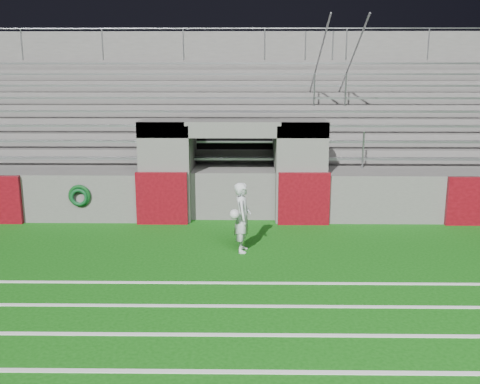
{
  "coord_description": "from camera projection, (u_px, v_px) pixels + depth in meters",
  "views": [
    {
      "loc": [
        0.36,
        -10.22,
        3.77
      ],
      "look_at": [
        0.2,
        1.8,
        1.1
      ],
      "focal_mm": 40.0,
      "sensor_mm": 36.0,
      "label": 1
    }
  ],
  "objects": [
    {
      "name": "hose_coil",
      "position": [
        79.0,
        196.0,
        13.56
      ],
      "size": [
        0.57,
        0.15,
        0.57
      ],
      "color": "#0C4017",
      "rests_on": "ground"
    },
    {
      "name": "goalkeeper_with_ball",
      "position": [
        242.0,
        217.0,
        11.43
      ],
      "size": [
        0.46,
        0.71,
        1.52
      ],
      "color": "silver",
      "rests_on": "ground"
    },
    {
      "name": "stadium_structure",
      "position": [
        237.0,
        142.0,
        18.26
      ],
      "size": [
        26.0,
        8.48,
        5.42
      ],
      "color": "#585553",
      "rests_on": "ground"
    },
    {
      "name": "ground",
      "position": [
        229.0,
        264.0,
        10.8
      ],
      "size": [
        90.0,
        90.0,
        0.0
      ],
      "primitive_type": "plane",
      "color": "#0F510D",
      "rests_on": "ground"
    }
  ]
}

